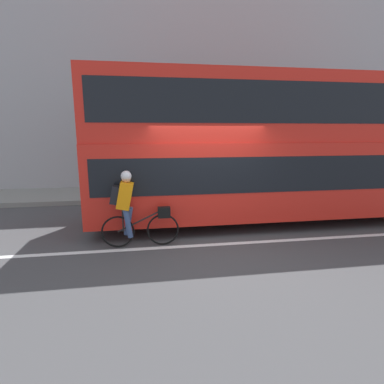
% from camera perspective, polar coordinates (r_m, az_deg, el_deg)
% --- Properties ---
extents(ground_plane, '(80.00, 80.00, 0.00)m').
position_cam_1_polar(ground_plane, '(6.63, 3.50, -9.62)').
color(ground_plane, '#424244').
extents(road_center_line, '(50.00, 0.14, 0.01)m').
position_cam_1_polar(road_center_line, '(6.51, 3.74, -9.99)').
color(road_center_line, silver).
rests_on(road_center_line, ground_plane).
extents(sidewalk_curb, '(60.00, 2.49, 0.16)m').
position_cam_1_polar(sidewalk_curb, '(11.55, -2.05, -0.02)').
color(sidewalk_curb, gray).
rests_on(sidewalk_curb, ground_plane).
extents(building_facade, '(60.00, 0.30, 9.42)m').
position_cam_1_polar(building_facade, '(12.91, -3.02, 21.87)').
color(building_facade, '#9E9EA3').
rests_on(building_facade, ground_plane).
extents(bus, '(9.23, 2.45, 3.72)m').
position_cam_1_polar(bus, '(8.21, 14.75, 8.88)').
color(bus, black).
rests_on(bus, ground_plane).
extents(cyclist_on_bike, '(1.61, 0.32, 1.61)m').
position_cam_1_polar(cyclist_on_bike, '(6.27, -11.48, -2.73)').
color(cyclist_on_bike, black).
rests_on(cyclist_on_bike, ground_plane).
extents(trash_bin, '(0.47, 0.47, 0.93)m').
position_cam_1_polar(trash_bin, '(11.34, -1.45, 2.57)').
color(trash_bin, '#262628').
rests_on(trash_bin, sidewalk_curb).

